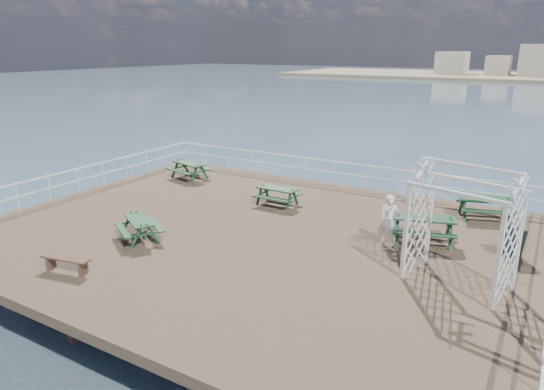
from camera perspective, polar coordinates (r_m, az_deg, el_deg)
The scene contains 11 objects.
ground at distance 16.60m, azimuth -2.33°, elevation -4.74°, with size 18.00×14.00×0.30m, color brown.
railing at distance 18.39m, azimuth 1.80°, elevation 0.82°, with size 17.77×13.76×1.10m.
picnic_table_a at distance 23.37m, azimuth -9.71°, elevation 3.29°, with size 2.04×1.78×0.86m.
picnic_table_b at distance 19.12m, azimuth 0.62°, elevation 0.30°, with size 1.61×1.30×0.78m.
picnic_table_c at distance 19.21m, azimuth 23.80°, elevation -0.92°, with size 2.20×1.98×0.88m.
picnic_table_d at distance 16.30m, azimuth -15.37°, elevation -3.34°, with size 2.05×1.94×0.78m.
picnic_table_e at distance 16.22m, azimuth 17.40°, elevation -3.24°, with size 2.31×2.06×0.94m.
flat_bench_far at distance 14.72m, azimuth -23.07°, elevation -7.13°, with size 1.52×0.63×0.43m.
trellis_arbor at distance 13.33m, azimuth 21.35°, elevation -4.19°, with size 2.87×1.98×3.25m.
sandwich_board at distance 16.08m, azimuth 26.49°, elevation -5.06°, with size 0.68×0.61×0.92m.
person at distance 15.60m, azimuth 13.62°, elevation -2.91°, with size 0.59×0.39×1.62m, color white.
Camera 1 is at (8.44, -12.90, 5.99)m, focal length 32.00 mm.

